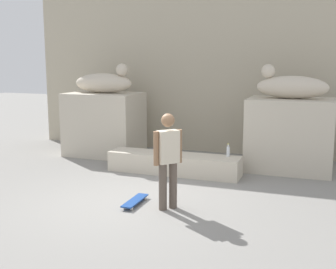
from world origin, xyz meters
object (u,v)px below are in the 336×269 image
at_px(statue_reclining_left, 105,82).
at_px(bottle_clear, 228,151).
at_px(statue_reclining_right, 291,86).
at_px(bottle_red, 168,151).
at_px(skateboard, 135,201).
at_px(skater, 168,157).

height_order(statue_reclining_left, bottle_clear, statue_reclining_left).
relative_size(statue_reclining_left, bottle_clear, 5.66).
xyz_separation_m(statue_reclining_right, bottle_red, (-2.45, -1.41, -1.40)).
relative_size(statue_reclining_left, bottle_red, 5.94).
distance_m(statue_reclining_left, bottle_red, 3.05).
bearing_deg(skateboard, statue_reclining_right, -34.59).
bearing_deg(skater, statue_reclining_left, 83.00).
bearing_deg(skateboard, bottle_clear, -26.02).
distance_m(statue_reclining_left, skateboard, 4.64).
xyz_separation_m(bottle_red, bottle_clear, (1.27, 0.37, 0.01)).
relative_size(skater, skateboard, 2.08).
bearing_deg(statue_reclining_right, statue_reclining_left, 2.27).
bearing_deg(skater, bottle_clear, 29.77).
xyz_separation_m(statue_reclining_left, bottle_red, (2.31, -1.41, -1.40)).
height_order(statue_reclining_left, skater, statue_reclining_left).
distance_m(skateboard, bottle_clear, 2.73).
height_order(statue_reclining_left, statue_reclining_right, same).
height_order(statue_reclining_left, skateboard, statue_reclining_left).
relative_size(skater, bottle_red, 6.12).
bearing_deg(skater, bottle_red, 61.82).
xyz_separation_m(statue_reclining_left, skateboard, (2.44, -3.47, -1.89)).
height_order(statue_reclining_right, bottle_red, statue_reclining_right).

